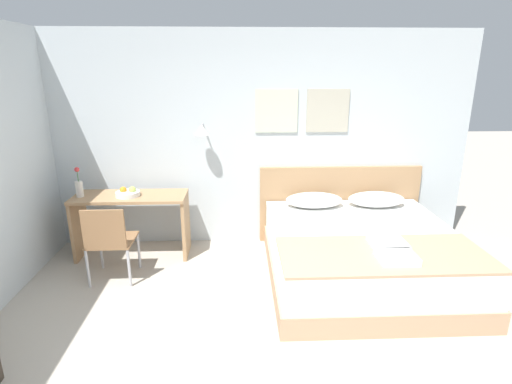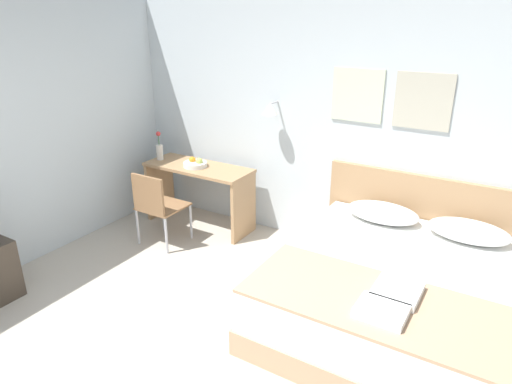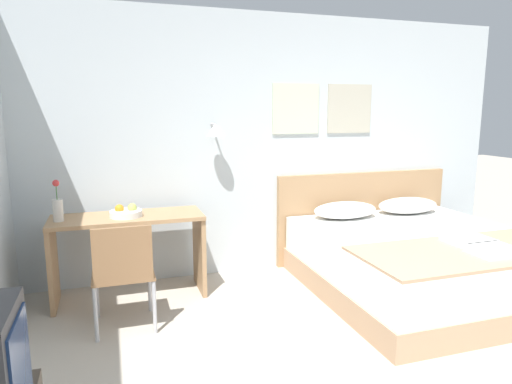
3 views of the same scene
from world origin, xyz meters
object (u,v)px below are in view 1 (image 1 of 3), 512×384
object	(u,v)px
pillow_right	(376,199)
folded_towel_near_foot	(388,243)
bed	(362,255)
folded_towel_mid_bed	(397,257)
flower_vase	(79,187)
desk	(132,213)
throw_blanket	(384,254)
fruit_bowl	(128,193)
desk_chair	(109,238)
headboard	(339,204)
pillow_left	(314,200)

from	to	relation	value
pillow_right	folded_towel_near_foot	xyz separation A→B (m)	(-0.30, -1.23, -0.03)
bed	folded_towel_mid_bed	size ratio (longest dim) A/B	6.23
folded_towel_near_foot	folded_towel_mid_bed	bearing A→B (deg)	-95.19
bed	folded_towel_near_foot	size ratio (longest dim) A/B	6.10
bed	flower_vase	bearing A→B (deg)	167.98
folded_towel_mid_bed	desk	xyz separation A→B (m)	(-2.66, 1.45, -0.08)
bed	folded_towel_mid_bed	world-z (taller)	folded_towel_mid_bed
pillow_right	throw_blanket	distance (m)	1.42
pillow_right	folded_towel_mid_bed	distance (m)	1.55
pillow_right	fruit_bowl	size ratio (longest dim) A/B	2.50
folded_towel_mid_bed	desk_chair	bearing A→B (deg)	164.00
throw_blanket	flower_vase	bearing A→B (deg)	158.13
bed	headboard	bearing A→B (deg)	90.00
pillow_right	throw_blanket	xyz separation A→B (m)	(-0.39, -1.37, -0.07)
throw_blanket	flower_vase	world-z (taller)	flower_vase
headboard	desk	size ratio (longest dim) A/B	1.58
pillow_right	pillow_left	bearing A→B (deg)	180.00
folded_towel_mid_bed	flower_vase	xyz separation A→B (m)	(-3.22, 1.41, 0.27)
folded_towel_near_foot	desk_chair	size ratio (longest dim) A/B	0.39
desk_chair	throw_blanket	bearing A→B (deg)	-13.49
fruit_bowl	folded_towel_mid_bed	bearing A→B (deg)	-27.92
throw_blanket	flower_vase	xyz separation A→B (m)	(-3.16, 1.27, 0.31)
throw_blanket	headboard	bearing A→B (deg)	90.00
desk	desk_chair	size ratio (longest dim) A/B	1.54
headboard	folded_towel_near_foot	size ratio (longest dim) A/B	6.18
headboard	folded_towel_near_foot	bearing A→B (deg)	-86.61
folded_towel_near_foot	fruit_bowl	bearing A→B (deg)	157.30
headboard	desk_chair	distance (m)	2.85
throw_blanket	pillow_left	bearing A→B (deg)	105.81
throw_blanket	desk	distance (m)	2.91
pillow_left	headboard	bearing A→B (deg)	36.00
folded_towel_near_foot	desk	size ratio (longest dim) A/B	0.26
desk	folded_towel_mid_bed	bearing A→B (deg)	-28.58
folded_towel_near_foot	desk_chair	distance (m)	2.81
throw_blanket	desk_chair	xyz separation A→B (m)	(-2.67, 0.64, -0.07)
headboard	throw_blanket	world-z (taller)	headboard
pillow_left	desk_chair	world-z (taller)	desk_chair
folded_towel_near_foot	flower_vase	size ratio (longest dim) A/B	0.95
bed	desk	world-z (taller)	desk
headboard	fruit_bowl	size ratio (longest dim) A/B	7.47
bed	flower_vase	distance (m)	3.28
desk	flower_vase	distance (m)	0.66
pillow_left	flower_vase	xyz separation A→B (m)	(-2.77, -0.10, 0.24)
pillow_left	throw_blanket	distance (m)	1.42
headboard	pillow_right	distance (m)	0.50
desk	fruit_bowl	bearing A→B (deg)	-107.41
fruit_bowl	pillow_left	bearing A→B (deg)	2.50
desk_chair	pillow_right	bearing A→B (deg)	13.41
headboard	pillow_left	world-z (taller)	headboard
headboard	desk_chair	bearing A→B (deg)	-159.26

